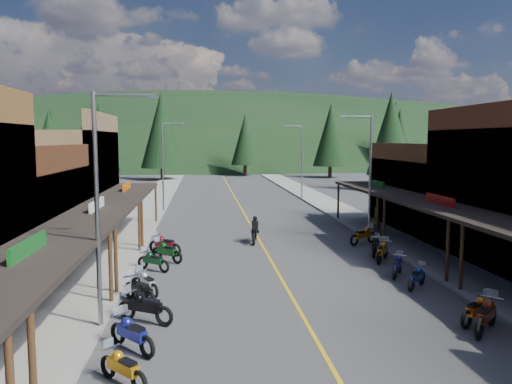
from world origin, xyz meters
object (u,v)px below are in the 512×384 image
object	(u,v)px
pine_5	(395,132)
bike_west_8	(153,260)
bike_east_7	(397,265)
streetlight_1	(164,162)
bike_west_9	(167,250)
bike_west_4	(132,332)
bike_east_4	(486,314)
pedestrian_east_b	(375,221)
streetlight_3	(301,158)
bike_west_7	(146,282)
bike_east_10	(363,235)
pine_4	(331,135)
pine_3	(245,139)
pine_9	(399,140)
pine_8	(49,144)
bike_west_10	(165,244)
shop_west_3	(48,184)
streetlight_0	(101,200)
pine_2	(162,130)
pine_6	(474,139)
pine_10	(100,137)
pine_11	(391,134)
bike_west_6	(139,288)
bike_east_8	(382,250)
shop_east_3	(444,194)
bike_east_5	(477,309)
streetlight_2	(368,171)
bike_east_9	(376,245)
bike_west_3	(123,366)
rider_on_bike	(255,232)
pine_7	(52,135)
bike_east_6	(417,276)

from	to	relation	value
pine_5	bike_west_8	distance (m)	81.38
pine_5	bike_east_7	size ratio (longest dim) A/B	7.25
streetlight_1	bike_west_9	world-z (taller)	streetlight_1
bike_west_4	bike_east_7	world-z (taller)	bike_west_4
bike_east_4	pedestrian_east_b	size ratio (longest dim) A/B	1.20
streetlight_3	bike_west_7	bearing A→B (deg)	-111.84
bike_west_4	bike_east_10	distance (m)	18.82
pine_4	bike_east_7	world-z (taller)	pine_4
pine_3	pine_9	bearing A→B (deg)	-46.40
pine_8	bike_east_7	world-z (taller)	pine_8
streetlight_3	bike_west_10	distance (m)	28.30
shop_west_3	streetlight_3	size ratio (longest dim) A/B	1.36
pine_4	shop_west_3	bearing A→B (deg)	-123.13
streetlight_0	pedestrian_east_b	size ratio (longest dim) A/B	4.30
pine_2	pine_6	bearing A→B (deg)	6.12
pine_4	pine_10	xyz separation A→B (m)	(-36.00, -10.00, -0.45)
pine_9	pine_10	world-z (taller)	pine_10
pine_11	bike_west_6	bearing A→B (deg)	-122.26
bike_east_8	shop_east_3	bearing A→B (deg)	82.31
streetlight_1	bike_west_7	xyz separation A→B (m)	(0.98, -24.24, -3.91)
pine_2	bike_east_5	distance (m)	67.25
pine_6	pine_10	bearing A→B (deg)	-167.66
pedestrian_east_b	bike_east_8	bearing A→B (deg)	69.64
pine_9	bike_west_10	size ratio (longest dim) A/B	4.89
streetlight_2	bike_east_9	world-z (taller)	streetlight_2
pine_10	bike_west_3	size ratio (longest dim) A/B	6.08
pine_9	pine_2	bearing A→B (deg)	159.08
pedestrian_east_b	streetlight_3	bearing A→B (deg)	-91.66
pine_9	bike_east_9	bearing A→B (deg)	-113.52
bike_east_7	bike_east_8	xyz separation A→B (m)	(0.34, 2.89, 0.06)
shop_east_3	rider_on_bike	xyz separation A→B (m)	(-14.14, -3.54, -1.84)
bike_west_4	bike_east_10	world-z (taller)	same
streetlight_0	bike_west_6	bearing A→B (deg)	72.39
pine_4	bike_west_8	xyz separation A→B (m)	(-24.06, -58.45, -6.68)
pine_6	bike_east_8	size ratio (longest dim) A/B	5.14
streetlight_0	pine_10	distance (m)	57.13
streetlight_0	bike_east_7	distance (m)	14.10
streetlight_0	bike_east_4	world-z (taller)	streetlight_0
streetlight_3	pine_5	world-z (taller)	pine_5
streetlight_1	bike_east_5	size ratio (longest dim) A/B	4.06
pine_4	bike_west_9	xyz separation A→B (m)	(-23.52, -56.66, -6.62)
pine_4	bike_east_9	world-z (taller)	pine_4
pine_7	bike_east_6	world-z (taller)	pine_7
streetlight_2	streetlight_3	world-z (taller)	same
pine_4	bike_east_6	bearing A→B (deg)	-101.17
streetlight_2	pine_5	distance (m)	69.57
streetlight_2	bike_east_6	distance (m)	11.37
pine_5	pine_9	size ratio (longest dim) A/B	1.30
bike_east_4	pedestrian_east_b	xyz separation A→B (m)	(2.01, 16.54, 0.44)
pine_7	pine_8	world-z (taller)	pine_7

